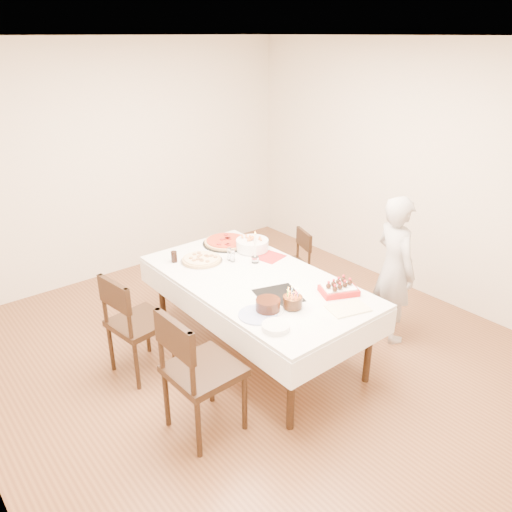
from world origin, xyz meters
TOP-DOWN VIEW (x-y plane):
  - floor at (0.00, 0.00)m, footprint 5.00×5.00m
  - wall_back at (0.00, 2.50)m, footprint 4.50×0.04m
  - wall_right at (2.25, 0.00)m, footprint 0.04×5.00m
  - ceiling at (0.00, 0.00)m, footprint 5.00×5.00m
  - dining_table at (0.04, 0.08)m, footprint 1.35×2.24m
  - chair_right_savory at (0.98, 0.64)m, footprint 0.51×0.51m
  - chair_left_savory at (-0.90, 0.48)m, footprint 0.55×0.55m
  - chair_left_dessert at (-0.87, -0.45)m, footprint 0.54×0.54m
  - person at (1.21, -0.53)m, footprint 0.49×0.60m
  - pizza_white at (-0.13, 0.68)m, footprint 0.47×0.47m
  - pizza_pepperoni at (0.31, 0.88)m, footprint 0.57×0.57m
  - red_placemat at (0.44, 0.36)m, footprint 0.30×0.30m
  - pasta_bowl at (0.41, 0.59)m, footprint 0.35×0.35m
  - taper_candle at (0.25, 0.34)m, footprint 0.07×0.07m
  - shaker_pair at (0.10, 0.49)m, footprint 0.12×0.12m
  - cola_glass at (-0.33, 0.83)m, footprint 0.06×0.06m
  - layer_cake at (-0.24, -0.41)m, footprint 0.29×0.29m
  - cake_board at (-0.01, -0.28)m, footprint 0.43×0.43m
  - birthday_cake at (-0.06, -0.50)m, footprint 0.20×0.20m
  - strawberry_box at (0.40, -0.57)m, footprint 0.36×0.31m
  - box_lid at (0.27, -0.79)m, footprint 0.36×0.29m
  - plate_stack at (-0.36, -0.65)m, footprint 0.21×0.21m
  - china_plate at (-0.34, -0.42)m, footprint 0.31×0.31m

SIDE VIEW (x-z plane):
  - floor at x=0.00m, z-range 0.00..0.00m
  - dining_table at x=0.04m, z-range 0.00..0.75m
  - chair_right_savory at x=0.98m, z-range 0.00..0.78m
  - chair_left_savory at x=-0.90m, z-range 0.00..0.95m
  - chair_left_dessert at x=-0.87m, z-range 0.00..1.03m
  - person at x=1.21m, z-range 0.00..1.42m
  - red_placemat at x=0.44m, z-range 0.75..0.75m
  - cake_board at x=-0.01m, z-range 0.74..0.76m
  - box_lid at x=0.27m, z-range 0.74..0.76m
  - china_plate at x=-0.34m, z-range 0.75..0.76m
  - plate_stack at x=-0.36m, z-range 0.75..0.79m
  - pizza_white at x=-0.13m, z-range 0.75..0.79m
  - pizza_pepperoni at x=0.31m, z-range 0.75..0.79m
  - strawberry_box at x=0.40m, z-range 0.75..0.83m
  - layer_cake at x=-0.24m, z-range 0.75..0.85m
  - cola_glass at x=-0.33m, z-range 0.75..0.86m
  - pasta_bowl at x=0.41m, z-range 0.76..0.86m
  - shaker_pair at x=0.10m, z-range 0.75..0.87m
  - birthday_cake at x=-0.06m, z-range 0.76..0.91m
  - taper_candle at x=0.25m, z-range 0.75..1.07m
  - wall_back at x=0.00m, z-range 0.00..2.70m
  - wall_right at x=2.25m, z-range 0.00..2.70m
  - ceiling at x=0.00m, z-range 2.70..2.70m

